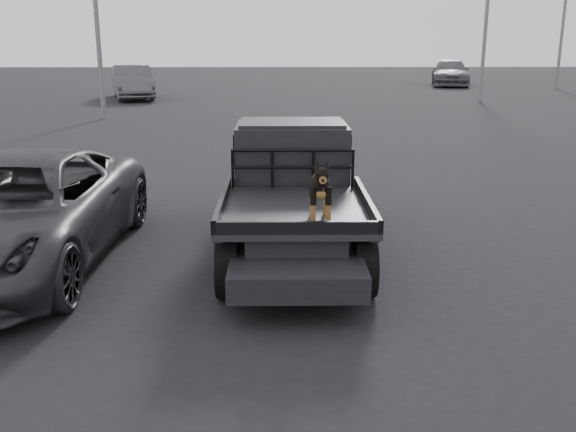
{
  "coord_description": "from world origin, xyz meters",
  "views": [
    {
      "loc": [
        -0.58,
        -7.34,
        3.08
      ],
      "look_at": [
        -0.49,
        -0.51,
        1.15
      ],
      "focal_mm": 40.0,
      "sensor_mm": 36.0,
      "label": 1
    }
  ],
  "objects_px": {
    "parked_suv": "(17,213)",
    "dog": "(320,190)",
    "distant_car_a": "(133,82)",
    "distant_car_b": "(450,73)",
    "flatbed_ute": "(293,221)"
  },
  "relations": [
    {
      "from": "flatbed_ute",
      "to": "distant_car_a",
      "type": "relative_size",
      "value": 1.08
    },
    {
      "from": "dog",
      "to": "distant_car_a",
      "type": "bearing_deg",
      "value": 107.13
    },
    {
      "from": "parked_suv",
      "to": "distant_car_a",
      "type": "bearing_deg",
      "value": 100.13
    },
    {
      "from": "flatbed_ute",
      "to": "distant_car_b",
      "type": "bearing_deg",
      "value": 71.78
    },
    {
      "from": "flatbed_ute",
      "to": "parked_suv",
      "type": "relative_size",
      "value": 1.0
    },
    {
      "from": "dog",
      "to": "distant_car_b",
      "type": "xyz_separation_m",
      "value": [
        10.5,
        34.31,
        -0.5
      ]
    },
    {
      "from": "parked_suv",
      "to": "distant_car_a",
      "type": "xyz_separation_m",
      "value": [
        -3.78,
        24.5,
        0.07
      ]
    },
    {
      "from": "distant_car_a",
      "to": "flatbed_ute",
      "type": "bearing_deg",
      "value": -89.49
    },
    {
      "from": "dog",
      "to": "distant_car_b",
      "type": "height_order",
      "value": "dog"
    },
    {
      "from": "dog",
      "to": "distant_car_b",
      "type": "relative_size",
      "value": 0.14
    },
    {
      "from": "parked_suv",
      "to": "dog",
      "type": "bearing_deg",
      "value": -11.96
    },
    {
      "from": "distant_car_a",
      "to": "dog",
      "type": "bearing_deg",
      "value": -89.87
    },
    {
      "from": "dog",
      "to": "distant_car_a",
      "type": "height_order",
      "value": "dog"
    },
    {
      "from": "distant_car_a",
      "to": "distant_car_b",
      "type": "distance_m",
      "value": 20.37
    },
    {
      "from": "flatbed_ute",
      "to": "parked_suv",
      "type": "distance_m",
      "value": 3.83
    }
  ]
}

